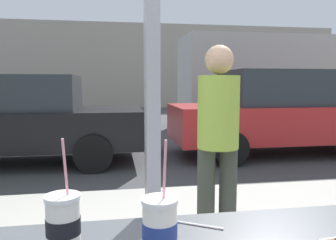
% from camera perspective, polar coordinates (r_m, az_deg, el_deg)
% --- Properties ---
extents(ground_plane, '(60.00, 60.00, 0.00)m').
position_cam_1_polar(ground_plane, '(9.20, -8.28, -2.86)').
color(ground_plane, '#424244').
extents(building_facade_far, '(28.00, 1.20, 5.07)m').
position_cam_1_polar(building_facade_far, '(20.66, -8.94, 9.26)').
color(building_facade_far, '#A89E8E').
rests_on(building_facade_far, ground).
extents(soda_cup_left, '(0.10, 0.10, 0.33)m').
position_cam_1_polar(soda_cup_left, '(0.98, -17.73, -17.00)').
color(soda_cup_left, silver).
rests_on(soda_cup_left, window_counter).
extents(soda_cup_right, '(0.10, 0.10, 0.33)m').
position_cam_1_polar(soda_cup_right, '(0.91, -1.45, -18.47)').
color(soda_cup_right, white).
rests_on(soda_cup_right, window_counter).
extents(loose_straw, '(0.17, 0.10, 0.01)m').
position_cam_1_polar(loose_straw, '(1.16, 4.81, -17.65)').
color(loose_straw, white).
rests_on(loose_straw, window_counter).
extents(parked_car_black, '(4.49, 1.97, 1.61)m').
position_cam_1_polar(parked_car_black, '(6.57, -24.90, 0.21)').
color(parked_car_black, black).
rests_on(parked_car_black, ground).
extents(parked_car_red, '(4.53, 1.90, 1.73)m').
position_cam_1_polar(parked_car_red, '(7.18, 19.20, 1.29)').
color(parked_car_red, red).
rests_on(parked_car_red, ground).
extents(box_truck, '(6.62, 2.44, 2.97)m').
position_cam_1_polar(box_truck, '(11.71, 18.21, 6.78)').
color(box_truck, beige).
rests_on(box_truck, ground).
extents(pedestrian, '(0.32, 0.32, 1.63)m').
position_cam_1_polar(pedestrian, '(2.58, 8.67, -2.76)').
color(pedestrian, '#353A31').
rests_on(pedestrian, sidewalk_strip).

